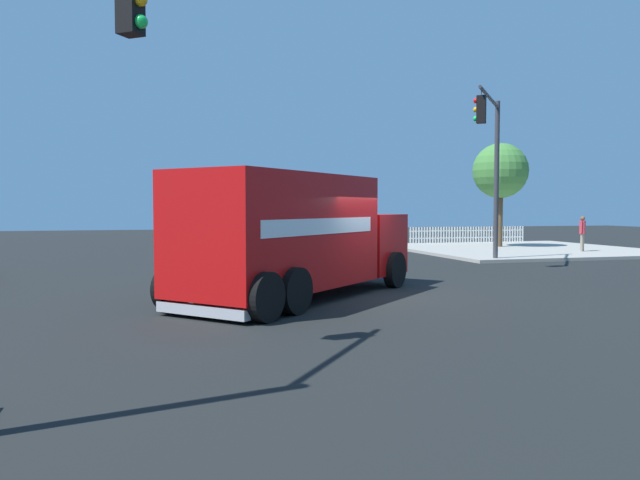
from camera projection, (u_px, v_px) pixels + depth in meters
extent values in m
plane|color=black|center=(374.00, 295.00, 15.75)|extent=(100.00, 100.00, 0.00)
cube|color=#9E998E|center=(522.00, 250.00, 31.86)|extent=(11.74, 11.74, 0.14)
cube|color=red|center=(279.00, 231.00, 14.51)|extent=(5.75, 5.62, 2.68)
cube|color=red|center=(356.00, 243.00, 17.89)|extent=(3.03, 3.05, 1.70)
cube|color=black|center=(370.00, 231.00, 18.61)|extent=(1.44, 1.52, 0.88)
cube|color=#B2B2B7|center=(202.00, 311.00, 12.26)|extent=(1.73, 1.81, 0.21)
cube|color=white|center=(239.00, 225.00, 15.12)|extent=(3.46, 3.27, 0.36)
cube|color=white|center=(323.00, 226.00, 13.88)|extent=(3.46, 3.27, 0.36)
cylinder|color=black|center=(319.00, 266.00, 18.52)|extent=(0.92, 0.89, 1.00)
cylinder|color=black|center=(395.00, 270.00, 17.25)|extent=(0.92, 0.89, 1.00)
cylinder|color=black|center=(205.00, 283.00, 14.16)|extent=(0.92, 0.89, 1.00)
cylinder|color=black|center=(295.00, 291.00, 12.89)|extent=(0.92, 0.89, 1.00)
cylinder|color=black|center=(172.00, 288.00, 13.26)|extent=(0.92, 0.89, 1.00)
cylinder|color=black|center=(265.00, 297.00, 11.99)|extent=(0.92, 0.89, 1.00)
cube|color=black|center=(130.00, 1.00, 8.74)|extent=(0.42, 0.42, 0.95)
sphere|color=#19CC4C|center=(141.00, 22.00, 8.69)|extent=(0.20, 0.20, 0.20)
cylinder|color=#38383D|center=(496.00, 180.00, 25.50)|extent=(0.20, 0.20, 6.49)
cylinder|color=#38383D|center=(490.00, 98.00, 23.18)|extent=(3.04, 3.75, 0.12)
cylinder|color=#38383D|center=(482.00, 92.00, 21.35)|extent=(0.03, 0.03, 0.25)
cube|color=black|center=(481.00, 109.00, 21.38)|extent=(0.42, 0.42, 0.95)
sphere|color=red|center=(476.00, 101.00, 21.43)|extent=(0.20, 0.20, 0.20)
sphere|color=#EFA314|center=(476.00, 110.00, 21.45)|extent=(0.20, 0.20, 0.20)
sphere|color=#19CC4C|center=(476.00, 119.00, 21.47)|extent=(0.20, 0.20, 0.20)
cylinder|color=gray|center=(583.00, 242.00, 29.68)|extent=(0.14, 0.14, 0.84)
cylinder|color=gray|center=(582.00, 243.00, 29.54)|extent=(0.14, 0.14, 0.84)
cube|color=#BF333F|center=(582.00, 227.00, 29.57)|extent=(0.40, 0.39, 0.63)
sphere|color=brown|center=(583.00, 218.00, 29.55)|extent=(0.23, 0.23, 0.23)
cylinder|color=#BF333F|center=(583.00, 227.00, 29.75)|extent=(0.09, 0.09, 0.57)
cylinder|color=#BF333F|center=(582.00, 227.00, 29.39)|extent=(0.09, 0.09, 0.57)
cube|color=white|center=(523.00, 234.00, 38.25)|extent=(0.08, 0.04, 0.95)
cube|color=white|center=(520.00, 234.00, 38.20)|extent=(0.08, 0.04, 0.95)
cube|color=white|center=(518.00, 234.00, 38.15)|extent=(0.08, 0.04, 0.95)
cube|color=white|center=(515.00, 234.00, 38.10)|extent=(0.08, 0.04, 0.95)
cube|color=white|center=(513.00, 234.00, 38.06)|extent=(0.08, 0.04, 0.95)
cube|color=white|center=(510.00, 234.00, 38.01)|extent=(0.08, 0.04, 0.95)
cube|color=white|center=(507.00, 234.00, 37.96)|extent=(0.08, 0.04, 0.95)
cube|color=white|center=(505.00, 234.00, 37.91)|extent=(0.08, 0.04, 0.95)
cube|color=white|center=(502.00, 234.00, 37.86)|extent=(0.08, 0.04, 0.95)
cube|color=white|center=(500.00, 234.00, 37.81)|extent=(0.08, 0.04, 0.95)
cube|color=white|center=(497.00, 234.00, 37.77)|extent=(0.08, 0.04, 0.95)
cube|color=white|center=(494.00, 234.00, 37.72)|extent=(0.08, 0.04, 0.95)
cube|color=white|center=(492.00, 234.00, 37.67)|extent=(0.08, 0.04, 0.95)
cube|color=white|center=(489.00, 234.00, 37.62)|extent=(0.08, 0.04, 0.95)
cube|color=white|center=(487.00, 234.00, 37.57)|extent=(0.08, 0.04, 0.95)
cube|color=white|center=(484.00, 234.00, 37.52)|extent=(0.08, 0.04, 0.95)
cube|color=white|center=(481.00, 234.00, 37.48)|extent=(0.08, 0.04, 0.95)
cube|color=white|center=(479.00, 234.00, 37.43)|extent=(0.08, 0.04, 0.95)
cube|color=white|center=(476.00, 234.00, 37.38)|extent=(0.08, 0.04, 0.95)
cube|color=white|center=(473.00, 234.00, 37.33)|extent=(0.08, 0.04, 0.95)
cube|color=white|center=(471.00, 234.00, 37.28)|extent=(0.08, 0.04, 0.95)
cube|color=white|center=(468.00, 234.00, 37.24)|extent=(0.08, 0.04, 0.95)
cube|color=white|center=(465.00, 235.00, 37.19)|extent=(0.08, 0.04, 0.95)
cube|color=white|center=(463.00, 235.00, 37.14)|extent=(0.08, 0.04, 0.95)
cube|color=white|center=(460.00, 235.00, 37.09)|extent=(0.08, 0.04, 0.95)
cube|color=white|center=(457.00, 235.00, 37.04)|extent=(0.08, 0.04, 0.95)
cube|color=white|center=(455.00, 235.00, 36.99)|extent=(0.08, 0.04, 0.95)
cube|color=white|center=(452.00, 235.00, 36.95)|extent=(0.08, 0.04, 0.95)
cube|color=white|center=(449.00, 235.00, 36.90)|extent=(0.08, 0.04, 0.95)
cube|color=white|center=(447.00, 235.00, 36.85)|extent=(0.08, 0.04, 0.95)
cube|color=white|center=(444.00, 235.00, 36.80)|extent=(0.08, 0.04, 0.95)
cube|color=white|center=(441.00, 235.00, 36.75)|extent=(0.08, 0.04, 0.95)
cube|color=white|center=(438.00, 235.00, 36.70)|extent=(0.08, 0.04, 0.95)
cube|color=white|center=(436.00, 235.00, 36.66)|extent=(0.08, 0.04, 0.95)
cube|color=white|center=(433.00, 235.00, 36.61)|extent=(0.08, 0.04, 0.95)
cube|color=white|center=(430.00, 235.00, 36.56)|extent=(0.08, 0.04, 0.95)
cube|color=white|center=(427.00, 235.00, 36.51)|extent=(0.08, 0.04, 0.95)
cube|color=white|center=(424.00, 235.00, 36.46)|extent=(0.08, 0.04, 0.95)
cube|color=white|center=(422.00, 235.00, 36.41)|extent=(0.08, 0.04, 0.95)
cube|color=white|center=(419.00, 235.00, 36.37)|extent=(0.08, 0.04, 0.95)
cube|color=white|center=(416.00, 235.00, 36.32)|extent=(0.08, 0.04, 0.95)
cube|color=white|center=(413.00, 235.00, 36.27)|extent=(0.08, 0.04, 0.95)
cube|color=white|center=(410.00, 235.00, 36.22)|extent=(0.08, 0.04, 0.95)
cube|color=white|center=(468.00, 231.00, 37.24)|extent=(7.66, 0.03, 0.07)
cube|color=white|center=(468.00, 238.00, 37.26)|extent=(7.66, 0.03, 0.07)
cylinder|color=brown|center=(500.00, 219.00, 33.15)|extent=(0.32, 0.32, 2.98)
sphere|color=#427F38|center=(500.00, 171.00, 33.01)|extent=(2.95, 2.95, 2.95)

